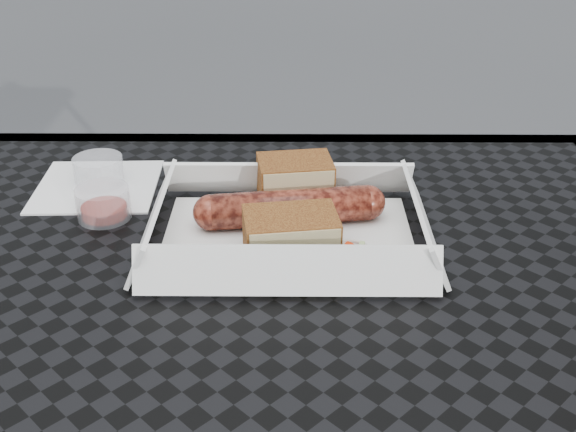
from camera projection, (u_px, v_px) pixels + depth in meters
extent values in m
cube|color=black|center=(224.00, 355.00, 0.51)|extent=(0.80, 0.80, 0.01)
cube|color=black|center=(252.00, 150.00, 0.86)|extent=(0.80, 0.03, 0.03)
cylinder|color=black|center=(5.00, 402.00, 1.00)|extent=(0.03, 0.03, 0.73)
cylinder|color=black|center=(509.00, 404.00, 1.00)|extent=(0.03, 0.03, 0.73)
cube|color=white|center=(288.00, 238.00, 0.64)|extent=(0.22, 0.15, 0.00)
cylinder|color=maroon|center=(290.00, 207.00, 0.65)|extent=(0.15, 0.05, 0.03)
sphere|color=maroon|center=(368.00, 203.00, 0.66)|extent=(0.03, 0.03, 0.03)
sphere|color=maroon|center=(211.00, 213.00, 0.64)|extent=(0.03, 0.03, 0.03)
cube|color=brown|center=(295.00, 181.00, 0.69)|extent=(0.08, 0.06, 0.04)
cube|color=brown|center=(291.00, 236.00, 0.60)|extent=(0.08, 0.06, 0.04)
cylinder|color=#ED340A|center=(342.00, 253.00, 0.61)|extent=(0.02, 0.02, 0.00)
torus|color=white|center=(352.00, 256.00, 0.61)|extent=(0.02, 0.02, 0.00)
cube|color=#B2D17F|center=(355.00, 251.00, 0.61)|extent=(0.02, 0.02, 0.00)
cube|color=white|center=(97.00, 186.00, 0.73)|extent=(0.12, 0.12, 0.00)
cylinder|color=#99180B|center=(103.00, 203.00, 0.67)|extent=(0.05, 0.05, 0.03)
cylinder|color=silver|center=(99.00, 171.00, 0.73)|extent=(0.05, 0.05, 0.03)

